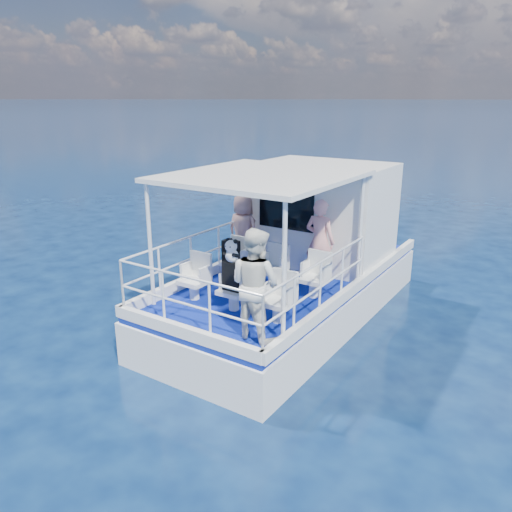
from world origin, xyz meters
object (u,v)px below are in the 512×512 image
at_px(passenger_port_fwd, 243,231).
at_px(passenger_stbd_aft, 255,284).
at_px(panda, 232,251).
at_px(backpack_center, 233,276).

height_order(passenger_port_fwd, passenger_stbd_aft, passenger_stbd_aft).
bearing_deg(panda, backpack_center, 65.31).
xyz_separation_m(backpack_center, panda, (-0.01, -0.02, 0.46)).
height_order(backpack_center, panda, panda).
bearing_deg(backpack_center, passenger_port_fwd, 120.74).
height_order(passenger_port_fwd, panda, passenger_port_fwd).
bearing_deg(passenger_stbd_aft, panda, -27.45).
distance_m(passenger_stbd_aft, panda, 1.09).
distance_m(passenger_stbd_aft, backpack_center, 1.10).
relative_size(backpack_center, panda, 1.26).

